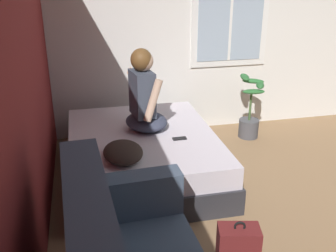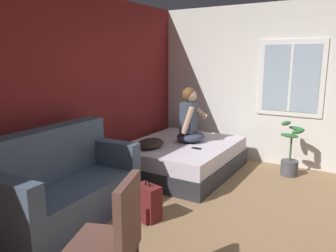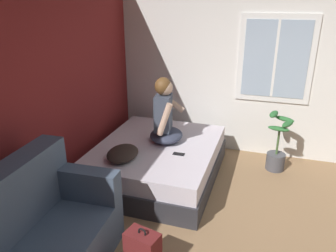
% 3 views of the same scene
% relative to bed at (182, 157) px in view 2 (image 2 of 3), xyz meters
% --- Properties ---
extents(ground_plane, '(40.00, 40.00, 0.00)m').
position_rel_bed_xyz_m(ground_plane, '(-1.30, -1.77, -0.24)').
color(ground_plane, '#93704C').
extents(wall_back_accent, '(9.96, 0.16, 2.70)m').
position_rel_bed_xyz_m(wall_back_accent, '(-1.30, 1.04, 1.11)').
color(wall_back_accent, maroon).
rests_on(wall_back_accent, ground).
extents(wall_side_with_window, '(0.19, 6.86, 2.70)m').
position_rel_bed_xyz_m(wall_side_with_window, '(1.25, -1.76, 1.12)').
color(wall_side_with_window, silver).
rests_on(wall_side_with_window, ground).
extents(bed, '(1.91, 1.56, 0.48)m').
position_rel_bed_xyz_m(bed, '(0.00, 0.00, 0.00)').
color(bed, '#2D2D33').
rests_on(bed, ground).
extents(couch, '(1.74, 0.91, 1.04)m').
position_rel_bed_xyz_m(couch, '(-2.10, 0.37, 0.16)').
color(couch, '#47566B').
rests_on(couch, ground).
extents(side_chair, '(0.59, 0.59, 0.98)m').
position_rel_bed_xyz_m(side_chair, '(-2.83, -0.96, 0.30)').
color(side_chair, '#382D23').
rests_on(side_chair, ground).
extents(person_seated, '(0.58, 0.52, 0.88)m').
position_rel_bed_xyz_m(person_seated, '(0.15, -0.06, 0.60)').
color(person_seated, '#383D51').
rests_on(person_seated, bed).
extents(backpack, '(0.28, 0.33, 0.46)m').
position_rel_bed_xyz_m(backpack, '(-1.63, -0.43, -0.04)').
color(backpack, maroon).
rests_on(backpack, ground).
extents(throw_pillow, '(0.49, 0.38, 0.14)m').
position_rel_bed_xyz_m(throw_pillow, '(-0.52, 0.26, 0.31)').
color(throw_pillow, '#2D231E').
rests_on(throw_pillow, bed).
extents(cell_phone, '(0.07, 0.14, 0.01)m').
position_rel_bed_xyz_m(cell_phone, '(-0.20, -0.35, 0.25)').
color(cell_phone, black).
rests_on(cell_phone, bed).
extents(potted_plant, '(0.39, 0.37, 0.85)m').
position_rel_bed_xyz_m(potted_plant, '(0.70, -1.54, 0.07)').
color(potted_plant, '#4C4C51').
rests_on(potted_plant, ground).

